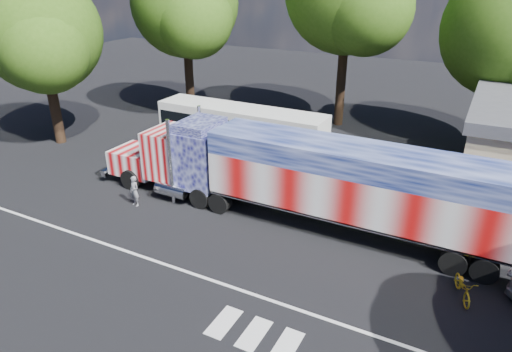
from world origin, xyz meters
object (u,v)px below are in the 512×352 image
at_px(coach_bus, 241,132).
at_px(semi_truck, 301,176).
at_px(tree_nw_a, 186,4).
at_px(woman, 134,191).
at_px(bicycle, 463,287).
at_px(tree_w_a, 42,33).

bearing_deg(coach_bus, semi_truck, -42.12).
bearing_deg(tree_nw_a, woman, -65.58).
xyz_separation_m(bicycle, tree_w_a, (-26.95, 4.94, 7.02)).
height_order(woman, bicycle, woman).
relative_size(woman, tree_nw_a, 0.13).
xyz_separation_m(coach_bus, woman, (-1.53, -8.56, -0.88)).
bearing_deg(tree_nw_a, coach_bus, -37.20).
distance_m(woman, bicycle, 15.84).
height_order(semi_truck, tree_nw_a, tree_nw_a).
xyz_separation_m(coach_bus, tree_w_a, (-12.64, -3.65, 5.79)).
bearing_deg(woman, tree_w_a, 168.28).
distance_m(semi_truck, tree_nw_a, 20.40).
xyz_separation_m(semi_truck, tree_w_a, (-19.30, 2.38, 5.14)).
bearing_deg(bicycle, tree_w_a, 149.33).
relative_size(coach_bus, woman, 6.90).
relative_size(semi_truck, tree_w_a, 1.88).
height_order(semi_truck, woman, semi_truck).
bearing_deg(tree_w_a, bicycle, -10.39).
bearing_deg(coach_bus, tree_w_a, -163.91).
xyz_separation_m(semi_truck, coach_bus, (-6.66, 6.02, -0.65)).
distance_m(woman, tree_nw_a, 18.15).
relative_size(tree_nw_a, tree_w_a, 1.14).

